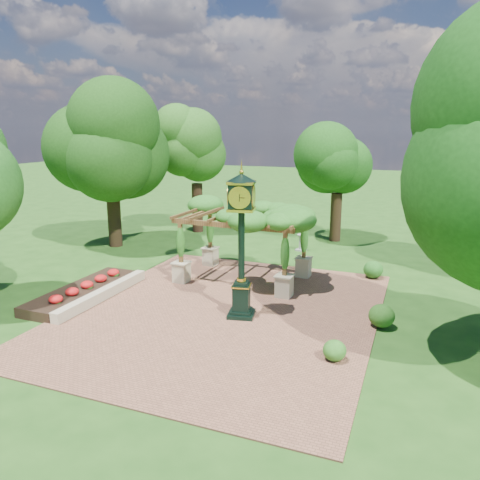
% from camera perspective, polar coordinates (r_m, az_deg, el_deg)
% --- Properties ---
extents(ground, '(120.00, 120.00, 0.00)m').
position_cam_1_polar(ground, '(15.32, -3.46, -10.09)').
color(ground, '#1E4714').
rests_on(ground, ground).
extents(brick_plaza, '(10.00, 12.00, 0.04)m').
position_cam_1_polar(brick_plaza, '(16.15, -1.96, -8.71)').
color(brick_plaza, brown).
rests_on(brick_plaza, ground).
extents(border_wall, '(0.35, 5.00, 0.40)m').
position_cam_1_polar(border_wall, '(17.92, -16.34, -6.37)').
color(border_wall, '#C6B793').
rests_on(border_wall, ground).
extents(flower_bed, '(1.50, 5.00, 0.36)m').
position_cam_1_polar(flower_bed, '(18.47, -18.57, -6.00)').
color(flower_bed, red).
rests_on(flower_bed, ground).
extents(pedestal_clock, '(1.12, 1.12, 4.83)m').
position_cam_1_polar(pedestal_clock, '(14.88, 0.17, 0.93)').
color(pedestal_clock, black).
rests_on(pedestal_clock, brick_plaza).
extents(pergola, '(5.15, 3.33, 3.18)m').
position_cam_1_polar(pergola, '(18.76, 0.44, 2.72)').
color(pergola, '#C4B992').
rests_on(pergola, brick_plaza).
extents(sundial, '(0.56, 0.56, 0.85)m').
position_cam_1_polar(sundial, '(24.07, 7.47, -0.43)').
color(sundial, '#9A9B92').
rests_on(sundial, ground).
extents(shrub_front, '(0.72, 0.72, 0.57)m').
position_cam_1_polar(shrub_front, '(13.11, 11.45, -13.06)').
color(shrub_front, '#29631C').
rests_on(shrub_front, brick_plaza).
extents(shrub_mid, '(0.84, 0.84, 0.73)m').
position_cam_1_polar(shrub_mid, '(15.46, 16.88, -8.83)').
color(shrub_mid, '#265517').
rests_on(shrub_mid, brick_plaza).
extents(shrub_back, '(0.97, 0.97, 0.72)m').
position_cam_1_polar(shrub_back, '(20.21, 15.93, -3.49)').
color(shrub_back, '#1F5719').
rests_on(shrub_back, brick_plaza).
extents(tree_west_near, '(4.63, 4.63, 8.35)m').
position_cam_1_polar(tree_west_near, '(25.06, -15.67, 12.14)').
color(tree_west_near, '#2E2012').
rests_on(tree_west_near, ground).
extents(tree_west_far, '(3.18, 3.18, 7.50)m').
position_cam_1_polar(tree_west_far, '(27.87, -5.38, 11.38)').
color(tree_west_far, '#321E13').
rests_on(tree_west_far, ground).
extents(tree_north, '(3.25, 3.25, 6.83)m').
position_cam_1_polar(tree_north, '(25.96, 11.94, 10.01)').
color(tree_north, '#372516').
rests_on(tree_north, ground).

